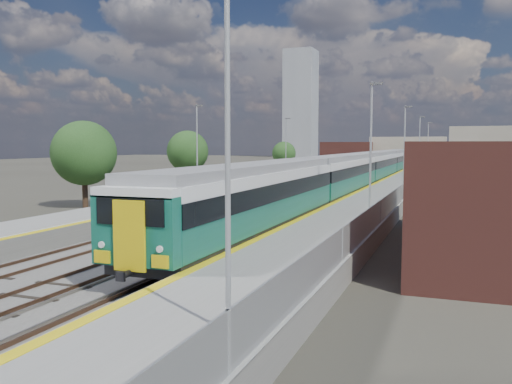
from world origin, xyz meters
The scene contains 11 objects.
ground centered at (0.00, 50.00, 0.00)m, with size 320.00×320.00×0.00m, color #47443A.
ballast_bed centered at (-2.25, 52.50, 0.03)m, with size 10.50×155.00×0.06m, color #565451.
tracks centered at (-1.65, 54.18, 0.11)m, with size 8.96×160.00×0.17m.
platform_right centered at (5.28, 52.49, 0.54)m, with size 4.70×155.00×8.52m.
platform_left centered at (-9.05, 52.49, 0.52)m, with size 4.30×155.00×8.52m.
buildings centered at (-18.12, 138.60, 10.70)m, with size 72.00×185.50×40.00m.
green_train centered at (1.50, 49.20, 2.41)m, with size 3.11×86.46×3.42m.
red_train centered at (-5.50, 65.89, 1.98)m, with size 2.66×53.93×3.35m.
tree_a centered at (-16.58, 26.86, 4.37)m, with size 5.12×5.12×6.94m.
tree_b centered at (-19.00, 49.02, 4.20)m, with size 4.93×4.93×6.68m.
tree_c centered at (-16.85, 80.23, 3.45)m, with size 4.05×4.05×5.49m.
Camera 1 is at (11.18, -8.55, 5.12)m, focal length 38.00 mm.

